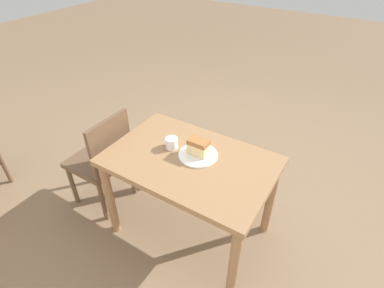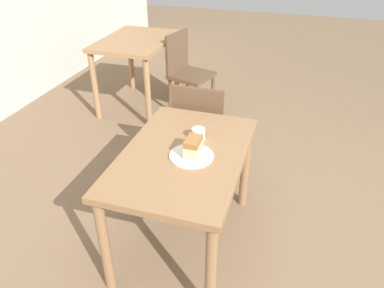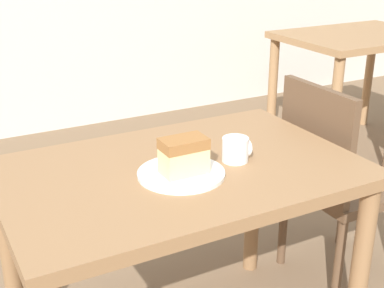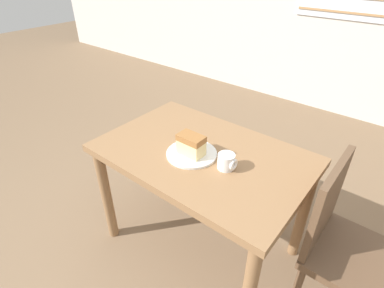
% 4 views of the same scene
% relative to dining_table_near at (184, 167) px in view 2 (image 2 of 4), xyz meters
% --- Properties ---
extents(ground_plane, '(14.00, 14.00, 0.00)m').
position_rel_dining_table_near_xyz_m(ground_plane, '(0.04, -0.60, -0.60)').
color(ground_plane, '#7A6047').
extents(dining_table_near, '(1.07, 0.70, 0.70)m').
position_rel_dining_table_near_xyz_m(dining_table_near, '(0.00, 0.00, 0.00)').
color(dining_table_near, olive).
rests_on(dining_table_near, ground_plane).
extents(dining_table_far, '(0.96, 0.69, 0.76)m').
position_rel_dining_table_near_xyz_m(dining_table_far, '(1.84, 1.14, 0.04)').
color(dining_table_far, '#9E754C').
rests_on(dining_table_far, ground_plane).
extents(chair_near_window, '(0.40, 0.40, 0.84)m').
position_rel_dining_table_near_xyz_m(chair_near_window, '(0.73, 0.10, -0.14)').
color(chair_near_window, brown).
rests_on(chair_near_window, ground_plane).
extents(chair_far_corner, '(0.49, 0.49, 0.84)m').
position_rel_dining_table_near_xyz_m(chair_far_corner, '(1.91, 0.60, -0.14)').
color(chair_far_corner, brown).
rests_on(chair_far_corner, ground_plane).
extents(plate, '(0.25, 0.25, 0.01)m').
position_rel_dining_table_near_xyz_m(plate, '(-0.03, -0.06, 0.11)').
color(plate, white).
rests_on(plate, dining_table_near).
extents(cake_slice, '(0.13, 0.08, 0.11)m').
position_rel_dining_table_near_xyz_m(cake_slice, '(-0.02, -0.06, 0.17)').
color(cake_slice, '#E5CC89').
rests_on(cake_slice, plate).
extents(coffee_mug, '(0.09, 0.08, 0.08)m').
position_rel_dining_table_near_xyz_m(coffee_mug, '(0.17, -0.04, 0.14)').
color(coffee_mug, white).
rests_on(coffee_mug, dining_table_near).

